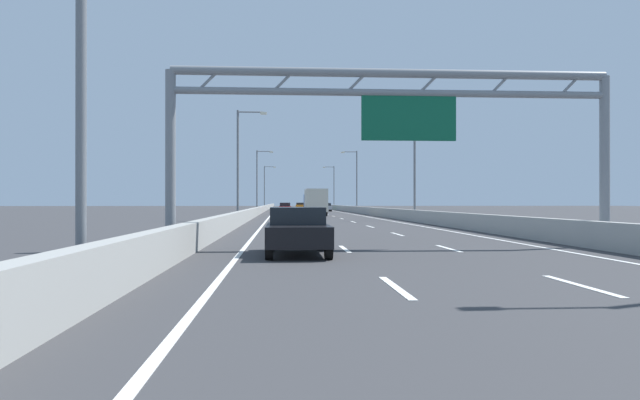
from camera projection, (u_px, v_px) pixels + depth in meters
The scene contains 54 objects.
ground_plane at pixel (305, 211), 98.58m from camera, with size 260.00×260.00×0.00m, color #38383A.
lane_dash_left_1 at pixel (396, 287), 11.15m from camera, with size 0.16×3.00×0.01m, color white.
lane_dash_left_2 at pixel (345, 249), 20.13m from camera, with size 0.16×3.00×0.01m, color white.
lane_dash_left_3 at pixel (325, 234), 29.11m from camera, with size 0.16×3.00×0.01m, color white.
lane_dash_left_4 at pixel (315, 227), 38.09m from camera, with size 0.16×3.00×0.01m, color white.
lane_dash_left_5 at pixel (308, 222), 47.07m from camera, with size 0.16×3.00×0.01m, color white.
lane_dash_left_6 at pixel (304, 219), 56.05m from camera, with size 0.16×3.00×0.01m, color white.
lane_dash_left_7 at pixel (301, 216), 65.03m from camera, with size 0.16×3.00×0.01m, color white.
lane_dash_left_8 at pixel (299, 215), 74.01m from camera, with size 0.16×3.00×0.01m, color white.
lane_dash_left_9 at pixel (297, 213), 82.99m from camera, with size 0.16×3.00×0.01m, color white.
lane_dash_left_10 at pixel (295, 212), 91.97m from camera, with size 0.16×3.00×0.01m, color white.
lane_dash_left_11 at pixel (294, 211), 100.95m from camera, with size 0.16×3.00×0.01m, color white.
lane_dash_left_12 at pixel (293, 210), 109.93m from camera, with size 0.16×3.00×0.01m, color white.
lane_dash_left_13 at pixel (292, 210), 118.91m from camera, with size 0.16×3.00×0.01m, color white.
lane_dash_left_14 at pixel (291, 209), 127.90m from camera, with size 0.16×3.00×0.01m, color white.
lane_dash_left_15 at pixel (291, 209), 136.88m from camera, with size 0.16×3.00×0.01m, color white.
lane_dash_left_16 at pixel (290, 208), 145.86m from camera, with size 0.16×3.00×0.01m, color white.
lane_dash_left_17 at pixel (290, 208), 154.84m from camera, with size 0.16×3.00×0.01m, color white.
lane_dash_right_1 at pixel (580, 285), 11.38m from camera, with size 0.16×3.00×0.01m, color white.
lane_dash_right_2 at pixel (448, 249), 20.36m from camera, with size 0.16×3.00×0.01m, color white.
lane_dash_right_3 at pixel (397, 234), 29.34m from camera, with size 0.16×3.00×0.01m, color white.
lane_dash_right_4 at pixel (370, 227), 38.32m from camera, with size 0.16×3.00×0.01m, color white.
lane_dash_right_5 at pixel (353, 222), 47.30m from camera, with size 0.16×3.00×0.01m, color white.
lane_dash_right_6 at pixel (342, 219), 56.28m from camera, with size 0.16×3.00×0.01m, color white.
lane_dash_right_7 at pixel (334, 216), 65.27m from camera, with size 0.16×3.00×0.01m, color white.
lane_dash_right_8 at pixel (327, 215), 74.25m from camera, with size 0.16×3.00×0.01m, color white.
lane_dash_right_9 at pixel (322, 213), 83.23m from camera, with size 0.16×3.00×0.01m, color white.
lane_dash_right_10 at pixel (318, 212), 92.21m from camera, with size 0.16×3.00×0.01m, color white.
lane_dash_right_11 at pixel (315, 211), 101.19m from camera, with size 0.16×3.00×0.01m, color white.
lane_dash_right_12 at pixel (312, 210), 110.17m from camera, with size 0.16×3.00×0.01m, color white.
lane_dash_right_13 at pixel (310, 210), 119.15m from camera, with size 0.16×3.00×0.01m, color white.
lane_dash_right_14 at pixel (308, 209), 128.13m from camera, with size 0.16×3.00×0.01m, color white.
lane_dash_right_15 at pixel (306, 209), 137.11m from camera, with size 0.16×3.00×0.01m, color white.
lane_dash_right_16 at pixel (305, 208), 146.09m from camera, with size 0.16×3.00×0.01m, color white.
lane_dash_right_17 at pixel (303, 208), 155.07m from camera, with size 0.16×3.00×0.01m, color white.
edge_line_left at pixel (273, 213), 86.26m from camera, with size 0.16×176.00×0.01m, color white.
edge_line_right at pixel (344, 213), 86.94m from camera, with size 0.16×176.00×0.01m, color white.
barrier_left at pixel (265, 208), 108.10m from camera, with size 0.45×220.00×0.95m.
barrier_right at pixel (340, 208), 109.01m from camera, with size 0.45×220.00×0.95m.
sign_gantry at pixel (395, 112), 20.99m from camera, with size 15.96×0.36×6.36m.
streetlamp_left_near at pixel (94, 0), 11.05m from camera, with size 2.58×0.28×9.50m.
streetlamp_left_mid at pixel (241, 158), 50.71m from camera, with size 2.58×0.28×9.50m.
streetlamp_right_mid at pixel (412, 159), 51.68m from camera, with size 2.58×0.28×9.50m.
streetlamp_left_far at pixel (258, 177), 90.36m from camera, with size 2.58×0.28×9.50m.
streetlamp_right_far at pixel (355, 177), 91.34m from camera, with size 2.58×0.28×9.50m.
streetlamp_left_distant at pixel (265, 185), 130.02m from camera, with size 2.58×0.28×9.50m.
streetlamp_right_distant at pixel (333, 185), 130.99m from camera, with size 2.58×0.28×9.50m.
black_car at pixel (297, 230), 18.09m from camera, with size 1.88×4.23×1.45m.
green_car at pixel (318, 206), 117.50m from camera, with size 1.86×4.63×1.47m.
white_car at pixel (285, 207), 101.11m from camera, with size 1.72×4.42×1.41m.
red_car at pixel (285, 208), 86.34m from camera, with size 1.72×4.49×1.48m.
orange_car at pixel (300, 206), 129.04m from camera, with size 1.85×4.41×1.42m.
silver_car at pixel (325, 207), 99.09m from camera, with size 1.89×4.24×1.39m.
box_truck at pixel (315, 201), 68.81m from camera, with size 2.38×8.82×3.07m.
Camera 1 is at (-3.96, 1.47, 1.62)m, focal length 33.16 mm.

